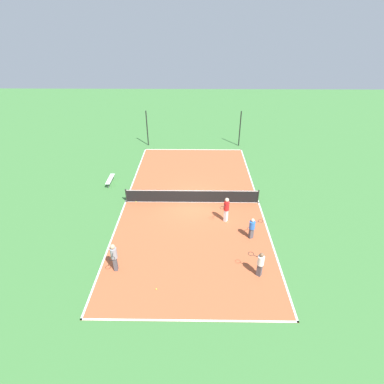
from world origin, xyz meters
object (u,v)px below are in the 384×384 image
player_coach_red (226,208)px  player_baseline_gray (114,256)px  fence_post_back_right (240,129)px  tennis_ball_far_baseline (156,289)px  fence_post_back_left (147,128)px  tennis_ball_right_alley (136,202)px  player_near_blue (252,227)px  tennis_net (192,196)px  bench (110,179)px  player_far_white (260,263)px

player_coach_red → player_baseline_gray: bearing=-18.0°
fence_post_back_right → tennis_ball_far_baseline: bearing=-108.5°
fence_post_back_left → tennis_ball_right_alley: bearing=-86.7°
tennis_ball_right_alley → player_near_blue: bearing=-27.1°
tennis_net → fence_post_back_right: 12.54m
bench → fence_post_back_right: size_ratio=0.49×
tennis_net → fence_post_back_right: bearing=66.9°
bench → player_far_white: player_far_white is taller
tennis_ball_far_baseline → player_coach_red: bearing=55.9°
bench → tennis_ball_far_baseline: bearing=-155.4°
tennis_net → player_coach_red: player_coach_red is taller
fence_post_back_right → player_baseline_gray: bearing=-115.9°
player_near_blue → fence_post_back_right: fence_post_back_right is taller
bench → tennis_net: bearing=-112.4°
tennis_ball_right_alley → player_far_white: bearing=-42.5°
player_near_blue → fence_post_back_left: 17.92m
player_near_blue → player_far_white: size_ratio=0.93×
player_far_white → tennis_ball_right_alley: player_far_white is taller
tennis_ball_far_baseline → fence_post_back_right: (6.63, 19.88, 1.82)m
fence_post_back_left → bench: bearing=-103.0°
tennis_net → player_far_white: (3.72, -7.34, 0.36)m
player_far_white → fence_post_back_left: bearing=-29.0°
player_far_white → fence_post_back_right: size_ratio=0.42×
player_far_white → player_baseline_gray: (-7.83, 0.28, 0.15)m
player_baseline_gray → fence_post_back_right: (9.01, 18.53, 0.80)m
bench → tennis_ball_far_baseline: bench is taller
tennis_net → fence_post_back_left: (-4.90, 11.47, 1.31)m
tennis_ball_right_alley → fence_post_back_right: (9.15, 11.52, 1.82)m
tennis_ball_right_alley → bench: bearing=132.4°
player_far_white → fence_post_back_left: 20.71m
tennis_ball_far_baseline → fence_post_back_left: fence_post_back_left is taller
bench → player_baseline_gray: size_ratio=1.02×
player_baseline_gray → tennis_ball_right_alley: 7.08m
player_baseline_gray → fence_post_back_left: 18.56m
bench → player_coach_red: size_ratio=1.00×
player_coach_red → bench: bearing=-83.5°
player_near_blue → player_far_white: (-0.08, -3.18, 0.07)m
player_near_blue → player_baseline_gray: player_baseline_gray is taller
player_coach_red → tennis_ball_far_baseline: size_ratio=27.09×
player_near_blue → player_coach_red: 2.30m
tennis_net → player_baseline_gray: size_ratio=5.51×
tennis_ball_right_alley → fence_post_back_left: 11.68m
player_near_blue → tennis_ball_right_alley: size_ratio=21.76×
fence_post_back_right → player_far_white: bearing=-93.6°
player_baseline_gray → tennis_ball_far_baseline: player_baseline_gray is taller
fence_post_back_left → player_coach_red: bearing=-62.5°
player_near_blue → fence_post_back_left: size_ratio=0.39×
tennis_ball_right_alley → player_coach_red: bearing=-19.6°
bench → fence_post_back_right: (11.79, 8.63, 1.48)m
bench → tennis_ball_far_baseline: (5.15, -11.26, -0.34)m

